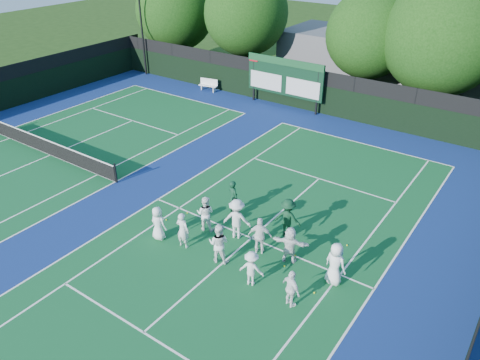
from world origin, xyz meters
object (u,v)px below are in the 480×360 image
Objects in this scene: scoreboard at (285,77)px; bench at (209,84)px; tennis_net at (49,147)px; coach_left at (233,197)px.

scoreboard reaches higher than bench.
scoreboard reaches higher than tennis_net.
bench is at bearing 88.99° from tennis_net.
tennis_net is 14.37m from bench.
scoreboard is at bearing 64.40° from tennis_net.
scoreboard reaches higher than coach_left.
scoreboard is 0.53× the size of tennis_net.
tennis_net is 12.27m from coach_left.
tennis_net is at bearing -91.01° from bench.
coach_left reaches higher than bench.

